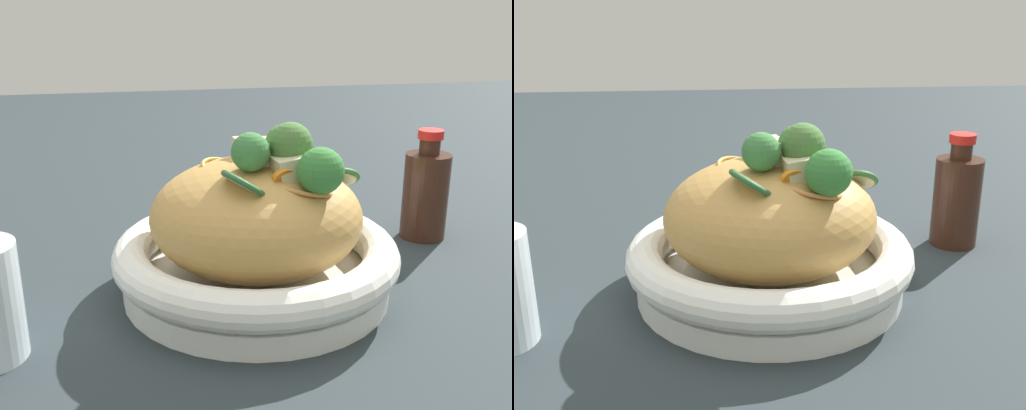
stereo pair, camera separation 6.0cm
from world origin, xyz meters
TOP-DOWN VIEW (x-y plane):
  - ground_plane at (0.00, 0.00)m, footprint 3.00×3.00m
  - serving_bowl at (0.00, 0.00)m, footprint 0.29×0.29m
  - noodle_heap at (-0.00, -0.00)m, footprint 0.21×0.21m
  - broccoli_florets at (0.03, -0.03)m, footprint 0.11×0.10m
  - carrot_coins at (0.03, -0.01)m, footprint 0.10×0.12m
  - zucchini_slices at (0.03, -0.02)m, footprint 0.16×0.12m
  - chicken_chunks at (0.02, -0.01)m, footprint 0.06×0.10m
  - soy_sauce_bottle at (0.24, 0.10)m, footprint 0.06×0.06m

SIDE VIEW (x-z plane):
  - ground_plane at x=0.00m, z-range 0.00..0.00m
  - serving_bowl at x=0.00m, z-range 0.00..0.06m
  - soy_sauce_bottle at x=0.24m, z-range -0.01..0.13m
  - noodle_heap at x=0.00m, z-range 0.02..0.14m
  - zucchini_slices at x=0.03m, z-range 0.10..0.15m
  - carrot_coins at x=0.03m, z-range 0.12..0.15m
  - chicken_chunks at x=0.02m, z-range 0.12..0.16m
  - broccoli_florets at x=0.03m, z-range 0.12..0.19m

